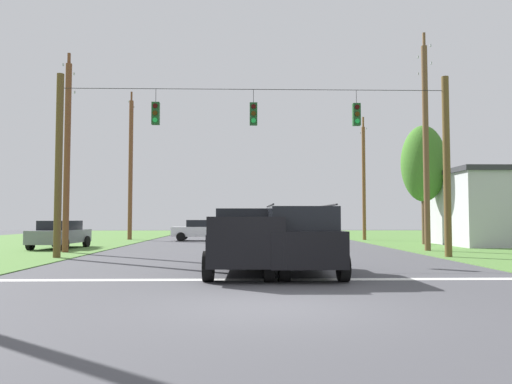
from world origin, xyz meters
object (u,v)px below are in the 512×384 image
at_px(distant_car_oncoming, 60,234).
at_px(utility_pole_mid_right, 426,142).
at_px(utility_pole_far_left, 131,168).
at_px(suv_black, 299,239).
at_px(tree_roadside_right, 423,164).
at_px(pickup_truck, 247,241).
at_px(overhead_signal_span, 255,158).
at_px(utility_pole_far_right, 364,180).
at_px(distant_car_crossing_white, 202,230).
at_px(utility_pole_mid_left, 67,152).

distance_m(distant_car_oncoming, utility_pole_mid_right, 19.90).
height_order(distant_car_oncoming, utility_pole_far_left, utility_pole_far_left).
distance_m(suv_black, tree_roadside_right, 18.97).
relative_size(suv_black, utility_pole_mid_right, 0.43).
xyz_separation_m(distant_car_oncoming, tree_roadside_right, (21.20, 3.49, 4.26)).
bearing_deg(pickup_truck, utility_pole_mid_right, 46.33).
bearing_deg(distant_car_oncoming, overhead_signal_span, -31.00).
bearing_deg(utility_pole_far_right, overhead_signal_span, -118.19).
xyz_separation_m(distant_car_crossing_white, utility_pole_far_left, (-5.58, 1.34, 4.71)).
bearing_deg(utility_pole_far_left, overhead_signal_span, -61.74).
bearing_deg(tree_roadside_right, overhead_signal_span, -137.98).
relative_size(distant_car_crossing_white, utility_pole_far_right, 0.46).
bearing_deg(pickup_truck, tree_roadside_right, 54.09).
height_order(utility_pole_mid_left, tree_roadside_right, utility_pole_mid_left).
distance_m(pickup_truck, distant_car_oncoming, 15.59).
height_order(pickup_truck, distant_car_oncoming, pickup_truck).
bearing_deg(utility_pole_far_left, distant_car_oncoming, -96.66).
xyz_separation_m(distant_car_crossing_white, utility_pole_mid_left, (-5.44, -12.48, 4.07)).
height_order(distant_car_oncoming, tree_roadside_right, tree_roadside_right).
bearing_deg(utility_pole_mid_left, overhead_signal_span, -19.50).
height_order(distant_car_crossing_white, utility_pole_mid_right, utility_pole_mid_right).
bearing_deg(pickup_truck, suv_black, -16.01).
distance_m(distant_car_crossing_white, utility_pole_mid_left, 14.21).
bearing_deg(suv_black, pickup_truck, 163.99).
distance_m(overhead_signal_span, pickup_truck, 6.54).
bearing_deg(distant_car_crossing_white, pickup_truck, -81.44).
distance_m(utility_pole_far_right, utility_pole_far_left, 17.79).
bearing_deg(utility_pole_mid_left, utility_pole_mid_right, 2.26).
height_order(pickup_truck, suv_black, suv_black).
bearing_deg(utility_pole_far_right, utility_pole_far_left, 176.84).
bearing_deg(overhead_signal_span, utility_pole_mid_left, 160.50).
distance_m(utility_pole_far_left, tree_roadside_right, 21.24).
relative_size(overhead_signal_span, distant_car_oncoming, 3.78).
bearing_deg(utility_pole_mid_left, distant_car_oncoming, 114.47).
height_order(utility_pole_mid_right, utility_pole_far_left, utility_pole_far_left).
bearing_deg(tree_roadside_right, utility_pole_far_right, 109.35).
height_order(overhead_signal_span, utility_pole_mid_left, utility_pole_mid_left).
height_order(distant_car_oncoming, utility_pole_mid_right, utility_pole_mid_right).
bearing_deg(tree_roadside_right, utility_pole_far_left, 159.96).
bearing_deg(utility_pole_mid_left, utility_pole_far_right, 36.12).
relative_size(distant_car_crossing_white, utility_pole_mid_right, 0.39).
height_order(overhead_signal_span, utility_pole_far_right, utility_pole_far_right).
bearing_deg(tree_roadside_right, distant_car_oncoming, -170.66).
xyz_separation_m(utility_pole_far_right, tree_roadside_right, (2.21, -6.30, 0.55)).
bearing_deg(suv_black, overhead_signal_span, 100.74).
bearing_deg(utility_pole_far_right, distant_car_crossing_white, -178.27).
height_order(pickup_truck, distant_car_crossing_white, pickup_truck).
bearing_deg(utility_pole_far_right, tree_roadside_right, -70.65).
bearing_deg(utility_pole_mid_left, tree_roadside_right, 18.28).
bearing_deg(suv_black, tree_roadside_right, 58.66).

